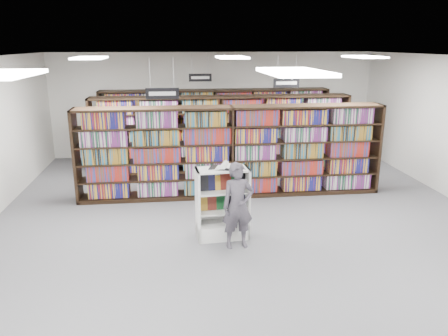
{
  "coord_description": "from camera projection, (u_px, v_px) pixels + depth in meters",
  "views": [
    {
      "loc": [
        -1.3,
        -7.67,
        3.46
      ],
      "look_at": [
        -0.35,
        0.5,
        1.1
      ],
      "focal_mm": 35.0,
      "sensor_mm": 36.0,
      "label": 1
    }
  ],
  "objects": [
    {
      "name": "floor",
      "position": [
        245.0,
        229.0,
        8.42
      ],
      "size": [
        12.0,
        12.0,
        0.0
      ],
      "primitive_type": "plane",
      "color": "#4E4E53",
      "rests_on": "ground"
    },
    {
      "name": "ceiling",
      "position": [
        247.0,
        59.0,
        7.54
      ],
      "size": [
        10.0,
        12.0,
        0.1
      ],
      "primitive_type": "cube",
      "color": "white",
      "rests_on": "wall_back"
    },
    {
      "name": "wall_back",
      "position": [
        215.0,
        104.0,
        13.71
      ],
      "size": [
        10.0,
        0.1,
        3.2
      ],
      "primitive_type": "cube",
      "color": "silver",
      "rests_on": "ground"
    },
    {
      "name": "bookshelf_row_near",
      "position": [
        231.0,
        152.0,
        10.04
      ],
      "size": [
        7.0,
        0.6,
        2.1
      ],
      "color": "black",
      "rests_on": "floor"
    },
    {
      "name": "bookshelf_row_mid",
      "position": [
        222.0,
        134.0,
        11.95
      ],
      "size": [
        7.0,
        0.6,
        2.1
      ],
      "color": "black",
      "rests_on": "floor"
    },
    {
      "name": "bookshelf_row_far",
      "position": [
        216.0,
        123.0,
        13.57
      ],
      "size": [
        7.0,
        0.6,
        2.1
      ],
      "color": "black",
      "rests_on": "floor"
    },
    {
      "name": "aisle_sign_left",
      "position": [
        162.0,
        92.0,
        8.51
      ],
      "size": [
        0.65,
        0.02,
        0.8
      ],
      "color": "#B2B2B7",
      "rests_on": "ceiling"
    },
    {
      "name": "aisle_sign_right",
      "position": [
        286.0,
        82.0,
        10.75
      ],
      "size": [
        0.65,
        0.02,
        0.8
      ],
      "color": "#B2B2B7",
      "rests_on": "ceiling"
    },
    {
      "name": "aisle_sign_center",
      "position": [
        200.0,
        77.0,
        12.44
      ],
      "size": [
        0.65,
        0.02,
        0.8
      ],
      "color": "#B2B2B7",
      "rests_on": "ceiling"
    },
    {
      "name": "troffer_front_left",
      "position": [
        1.0,
        74.0,
        4.35
      ],
      "size": [
        0.6,
        1.2,
        0.04
      ],
      "primitive_type": "cube",
      "color": "white",
      "rests_on": "ceiling"
    },
    {
      "name": "troffer_front_center",
      "position": [
        294.0,
        72.0,
        4.68
      ],
      "size": [
        0.6,
        1.2,
        0.04
      ],
      "primitive_type": "cube",
      "color": "white",
      "rests_on": "ceiling"
    },
    {
      "name": "troffer_back_left",
      "position": [
        90.0,
        58.0,
        9.12
      ],
      "size": [
        0.6,
        1.2,
        0.04
      ],
      "primitive_type": "cube",
      "color": "white",
      "rests_on": "ceiling"
    },
    {
      "name": "troffer_back_center",
      "position": [
        232.0,
        57.0,
        9.46
      ],
      "size": [
        0.6,
        1.2,
        0.04
      ],
      "primitive_type": "cube",
      "color": "white",
      "rests_on": "ceiling"
    },
    {
      "name": "troffer_back_right",
      "position": [
        364.0,
        57.0,
        9.79
      ],
      "size": [
        0.6,
        1.2,
        0.04
      ],
      "primitive_type": "cube",
      "color": "white",
      "rests_on": "ceiling"
    },
    {
      "name": "endcap_display",
      "position": [
        222.0,
        213.0,
        8.0
      ],
      "size": [
        0.98,
        0.54,
        1.32
      ],
      "rotation": [
        0.0,
        0.0,
        0.07
      ],
      "color": "white",
      "rests_on": "floor"
    },
    {
      "name": "open_book",
      "position": [
        225.0,
        166.0,
        7.74
      ],
      "size": [
        0.63,
        0.48,
        0.13
      ],
      "rotation": [
        0.0,
        0.0,
        -0.31
      ],
      "color": "black",
      "rests_on": "endcap_display"
    },
    {
      "name": "shopper",
      "position": [
        238.0,
        206.0,
        7.51
      ],
      "size": [
        0.6,
        0.43,
        1.53
      ],
      "primitive_type": "imported",
      "rotation": [
        0.0,
        0.0,
        0.13
      ],
      "color": "#4D4751",
      "rests_on": "floor"
    }
  ]
}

